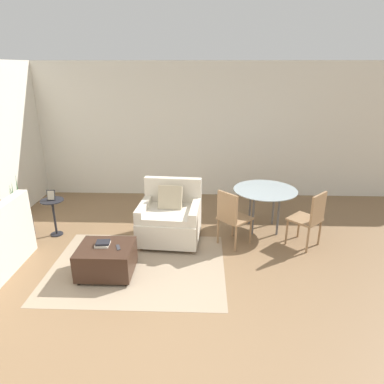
{
  "coord_description": "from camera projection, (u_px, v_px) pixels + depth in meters",
  "views": [
    {
      "loc": [
        0.39,
        -3.08,
        2.65
      ],
      "look_at": [
        0.21,
        2.05,
        0.75
      ],
      "focal_mm": 32.0,
      "sensor_mm": 36.0,
      "label": 1
    }
  ],
  "objects": [
    {
      "name": "ground_plane",
      "position": [
        167.0,
        318.0,
        3.82
      ],
      "size": [
        20.0,
        20.0,
        0.0
      ],
      "primitive_type": "plane",
      "color": "brown"
    },
    {
      "name": "wall_back",
      "position": [
        185.0,
        131.0,
        7.08
      ],
      "size": [
        12.0,
        0.06,
        2.75
      ],
      "color": "silver",
      "rests_on": "ground_plane"
    },
    {
      "name": "area_rug",
      "position": [
        138.0,
        266.0,
        4.8
      ],
      "size": [
        2.42,
        1.85,
        0.01
      ],
      "color": "gray",
      "rests_on": "ground_plane"
    },
    {
      "name": "armchair",
      "position": [
        170.0,
        219.0,
        5.44
      ],
      "size": [
        1.0,
        0.93,
        0.94
      ],
      "color": "beige",
      "rests_on": "ground_plane"
    },
    {
      "name": "ottoman",
      "position": [
        106.0,
        259.0,
        4.57
      ],
      "size": [
        0.72,
        0.61,
        0.41
      ],
      "color": "#382319",
      "rests_on": "ground_plane"
    },
    {
      "name": "book_stack",
      "position": [
        103.0,
        244.0,
        4.53
      ],
      "size": [
        0.19,
        0.18,
        0.06
      ],
      "color": "beige",
      "rests_on": "ottoman"
    },
    {
      "name": "tv_remote_primary",
      "position": [
        118.0,
        247.0,
        4.48
      ],
      "size": [
        0.09,
        0.15,
        0.01
      ],
      "color": "#333338",
      "rests_on": "ottoman"
    },
    {
      "name": "potted_plant",
      "position": [
        19.0,
        225.0,
        5.6
      ],
      "size": [
        0.43,
        0.43,
        1.06
      ],
      "color": "#333338",
      "rests_on": "ground_plane"
    },
    {
      "name": "side_table",
      "position": [
        53.0,
        211.0,
        5.57
      ],
      "size": [
        0.36,
        0.36,
        0.62
      ],
      "color": "black",
      "rests_on": "ground_plane"
    },
    {
      "name": "picture_frame",
      "position": [
        51.0,
        195.0,
        5.47
      ],
      "size": [
        0.13,
        0.07,
        0.17
      ],
      "color": "black",
      "rests_on": "side_table"
    },
    {
      "name": "dining_table",
      "position": [
        265.0,
        194.0,
        5.7
      ],
      "size": [
        1.05,
        1.05,
        0.72
      ],
      "color": "#99A8AD",
      "rests_on": "ground_plane"
    },
    {
      "name": "dining_chair_near_left",
      "position": [
        231.0,
        215.0,
        5.2
      ],
      "size": [
        0.59,
        0.59,
        0.9
      ],
      "color": "#93704C",
      "rests_on": "ground_plane"
    },
    {
      "name": "dining_chair_near_right",
      "position": [
        311.0,
        216.0,
        5.16
      ],
      "size": [
        0.59,
        0.59,
        0.9
      ],
      "color": "#93704C",
      "rests_on": "ground_plane"
    }
  ]
}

